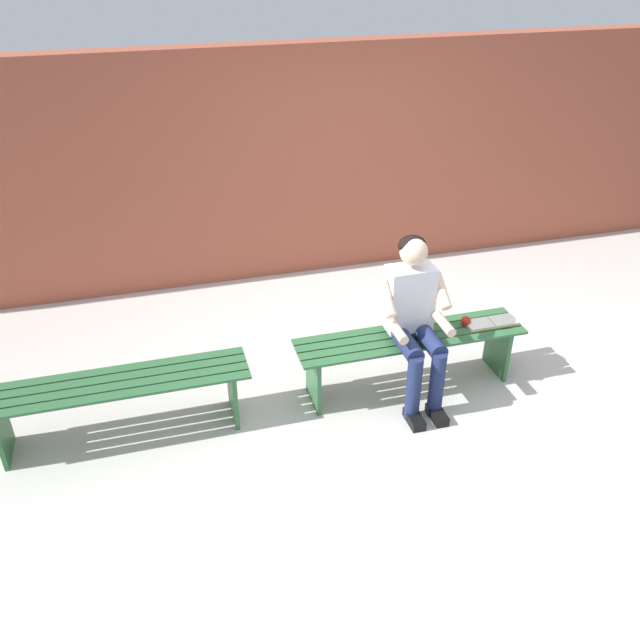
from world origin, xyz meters
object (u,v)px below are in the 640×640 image
Objects in this scene: bench_near at (410,348)px; book_open at (491,323)px; bench_far at (119,394)px; person_seated at (415,316)px; apple at (466,321)px.

book_open reaches higher than bench_near.
bench_far is 2.82m from book_open.
bench_near is 2.16m from bench_far.
person_seated reaches higher than bench_near.
person_seated is at bearing 177.26° from bench_far.
bench_near is at bearing -105.68° from person_seated.
bench_near is at bearing 3.01° from apple.
apple is at bearing -179.47° from bench_far.
apple is (-0.49, -0.13, -0.20)m from person_seated.
apple is at bearing -176.99° from bench_near.
bench_near is 0.36m from person_seated.
person_seated is 0.73m from book_open.
bench_near is 4.29× the size of book_open.
bench_far is 1.42× the size of person_seated.
book_open is (-2.82, 0.01, 0.12)m from bench_far.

